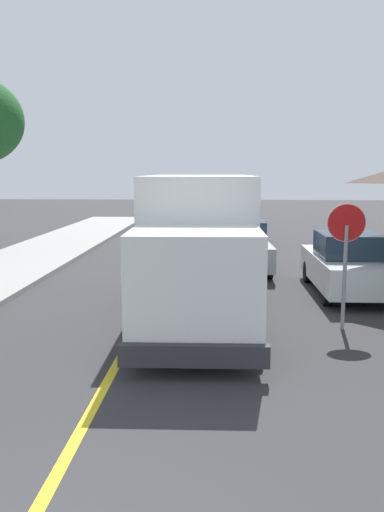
% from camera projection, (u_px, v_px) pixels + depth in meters
% --- Properties ---
extents(centre_line_yellow, '(0.16, 56.00, 0.01)m').
position_uv_depth(centre_line_yellow, '(150.00, 303.00, 13.51)').
color(centre_line_yellow, gold).
rests_on(centre_line_yellow, ground).
extents(box_truck, '(2.55, 7.23, 3.20)m').
position_uv_depth(box_truck, '(199.00, 240.00, 12.06)').
color(box_truck, silver).
rests_on(box_truck, ground).
extents(parked_car_near, '(1.99, 4.48, 1.67)m').
position_uv_depth(parked_car_near, '(240.00, 247.00, 17.96)').
color(parked_car_near, '#B7B7BC').
rests_on(parked_car_near, ground).
extents(parked_car_mid, '(1.97, 4.47, 1.67)m').
position_uv_depth(parked_car_mid, '(236.00, 228.00, 24.15)').
color(parked_car_mid, '#2D4793').
rests_on(parked_car_mid, ground).
extents(parked_car_far, '(1.95, 4.46, 1.67)m').
position_uv_depth(parked_car_far, '(224.00, 217.00, 29.97)').
color(parked_car_far, '#4C564C').
rests_on(parked_car_far, ground).
extents(parked_car_furthest, '(1.97, 4.47, 1.67)m').
position_uv_depth(parked_car_furthest, '(231.00, 209.00, 36.11)').
color(parked_car_furthest, silver).
rests_on(parked_car_furthest, ground).
extents(parked_van_across, '(1.84, 4.41, 1.67)m').
position_uv_depth(parked_van_across, '(347.00, 265.00, 14.55)').
color(parked_van_across, silver).
rests_on(parked_van_across, ground).
extents(stop_sign, '(0.80, 0.10, 2.65)m').
position_uv_depth(stop_sign, '(346.00, 242.00, 11.09)').
color(stop_sign, gray).
rests_on(stop_sign, ground).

